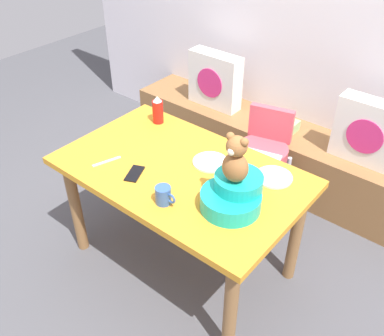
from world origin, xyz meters
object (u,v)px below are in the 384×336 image
(infant_seat_teal, at_px, (233,194))
(dinner_plate_far, at_px, (210,162))
(ketchup_bottle, at_px, (158,110))
(coffee_mug, at_px, (164,195))
(dinner_plate_near, at_px, (274,177))
(dining_table, at_px, (181,184))
(teddy_bear, at_px, (236,160))
(pillow_floral_left, at_px, (215,80))
(pillow_floral_right, at_px, (369,132))
(book_stack, at_px, (284,124))
(highchair, at_px, (263,151))
(cell_phone, at_px, (135,174))

(infant_seat_teal, height_order, dinner_plate_far, infant_seat_teal)
(ketchup_bottle, bearing_deg, coffee_mug, -45.05)
(dinner_plate_near, bearing_deg, dinner_plate_far, -163.15)
(dining_table, xyz_separation_m, teddy_bear, (0.40, -0.07, 0.38))
(pillow_floral_left, height_order, dinner_plate_far, pillow_floral_left)
(pillow_floral_right, relative_size, book_stack, 2.20)
(teddy_bear, distance_m, coffee_mug, 0.41)
(dinner_plate_near, relative_size, dinner_plate_far, 1.00)
(ketchup_bottle, bearing_deg, infant_seat_teal, -23.58)
(book_stack, xyz_separation_m, highchair, (0.08, -0.44, 0.02))
(teddy_bear, bearing_deg, pillow_floral_left, 129.94)
(book_stack, bearing_deg, dinner_plate_near, -65.25)
(infant_seat_teal, bearing_deg, book_stack, 106.97)
(highchair, distance_m, cell_phone, 0.99)
(dinner_plate_far, distance_m, cell_phone, 0.43)
(teddy_bear, bearing_deg, pillow_floral_right, 79.08)
(coffee_mug, xyz_separation_m, cell_phone, (-0.28, 0.07, -0.04))
(highchair, relative_size, dinner_plate_far, 3.95)
(coffee_mug, bearing_deg, ketchup_bottle, 134.95)
(book_stack, distance_m, cell_phone, 1.40)
(highchair, relative_size, ketchup_bottle, 4.27)
(dinner_plate_far, bearing_deg, infant_seat_teal, -35.69)
(pillow_floral_right, relative_size, coffee_mug, 3.67)
(teddy_bear, bearing_deg, highchair, 110.07)
(highchair, xyz_separation_m, cell_phone, (-0.27, -0.93, 0.22))
(ketchup_bottle, relative_size, dinner_plate_near, 0.92)
(ketchup_bottle, bearing_deg, dining_table, -33.86)
(book_stack, relative_size, dinner_plate_near, 1.00)
(ketchup_bottle, height_order, dinner_plate_near, ketchup_bottle)
(infant_seat_teal, relative_size, cell_phone, 2.29)
(infant_seat_teal, distance_m, dinner_plate_near, 0.34)
(infant_seat_teal, bearing_deg, dinner_plate_near, 82.52)
(highchair, height_order, dinner_plate_near, highchair)
(ketchup_bottle, bearing_deg, cell_phone, -60.17)
(infant_seat_teal, height_order, dinner_plate_near, infant_seat_teal)
(book_stack, bearing_deg, pillow_floral_left, -178.13)
(pillow_floral_right, xyz_separation_m, dinner_plate_far, (-0.54, -1.00, 0.07))
(pillow_floral_left, distance_m, teddy_bear, 1.63)
(pillow_floral_left, relative_size, teddy_bear, 1.76)
(highchair, xyz_separation_m, coffee_mug, (0.02, -1.00, 0.27))
(book_stack, xyz_separation_m, infant_seat_teal, (0.38, -1.24, 0.31))
(pillow_floral_left, distance_m, dinner_plate_far, 1.23)
(highchair, relative_size, coffee_mug, 6.58)
(dining_table, relative_size, ketchup_bottle, 7.42)
(infant_seat_teal, bearing_deg, ketchup_bottle, 156.42)
(book_stack, xyz_separation_m, cell_phone, (-0.18, -1.37, 0.25))
(pillow_floral_right, relative_size, dinner_plate_far, 2.20)
(infant_seat_teal, distance_m, cell_phone, 0.58)
(dining_table, relative_size, infant_seat_teal, 4.16)
(dinner_plate_near, bearing_deg, infant_seat_teal, -97.48)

